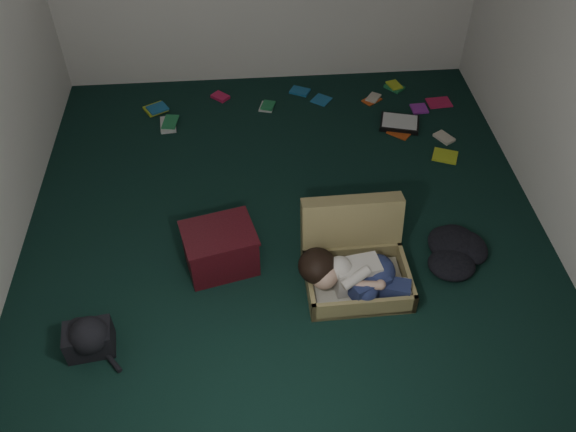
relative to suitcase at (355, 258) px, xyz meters
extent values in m
plane|color=black|center=(-0.45, 0.42, -0.16)|extent=(4.50, 4.50, 0.00)
cube|color=#9A8B55|center=(0.00, -0.14, -0.08)|extent=(0.73, 0.53, 0.16)
cube|color=silver|center=(0.00, -0.14, -0.12)|extent=(0.67, 0.47, 0.02)
cube|color=#9A8B55|center=(0.00, 0.19, 0.10)|extent=(0.72, 0.24, 0.53)
cube|color=beige|center=(-0.02, -0.17, 0.02)|extent=(0.33, 0.22, 0.23)
sphere|color=tan|center=(-0.25, -0.20, 0.08)|extent=(0.20, 0.20, 0.20)
ellipsoid|color=black|center=(-0.29, -0.15, 0.11)|extent=(0.26, 0.27, 0.22)
ellipsoid|color=navy|center=(0.14, -0.15, 0.02)|extent=(0.24, 0.27, 0.22)
cube|color=navy|center=(0.06, -0.27, 0.01)|extent=(0.30, 0.23, 0.14)
cube|color=navy|center=(0.21, -0.27, -0.02)|extent=(0.27, 0.19, 0.11)
sphere|color=white|center=(0.31, -0.24, -0.04)|extent=(0.11, 0.11, 0.11)
sphere|color=white|center=(0.31, -0.31, -0.05)|extent=(0.10, 0.10, 0.10)
cylinder|color=tan|center=(0.04, -0.30, 0.06)|extent=(0.19, 0.07, 0.07)
cube|color=#410D14|center=(-0.95, 0.15, 0.00)|extent=(0.56, 0.48, 0.32)
cube|color=#410D14|center=(-0.95, 0.15, 0.17)|extent=(0.58, 0.50, 0.02)
cube|color=black|center=(0.71, 1.74, -0.14)|extent=(0.41, 0.35, 0.04)
cube|color=white|center=(0.71, 1.74, -0.11)|extent=(0.37, 0.31, 0.01)
cube|color=#B8CE24|center=(-1.57, 2.17, -0.15)|extent=(0.18, 0.14, 0.02)
cube|color=#C91A49|center=(-0.95, 2.33, -0.15)|extent=(0.23, 0.22, 0.02)
cube|color=silver|center=(-0.51, 2.13, -0.15)|extent=(0.18, 0.22, 0.02)
cube|color=#1B6094|center=(0.03, 2.21, -0.15)|extent=(0.19, 0.22, 0.02)
cube|color=#D44C18|center=(0.53, 2.16, -0.15)|extent=(0.23, 0.21, 0.02)
cube|color=#217A42|center=(0.79, 2.36, -0.15)|extent=(0.20, 0.15, 0.02)
cube|color=purple|center=(0.96, 1.97, -0.15)|extent=(0.23, 0.23, 0.02)
cube|color=beige|center=(1.07, 1.50, -0.15)|extent=(0.17, 0.21, 0.02)
cube|color=#B8CE24|center=(1.01, 1.25, -0.15)|extent=(0.20, 0.23, 0.02)
cube|color=#C91A49|center=(1.17, 2.06, -0.15)|extent=(0.23, 0.21, 0.02)
cube|color=silver|center=(-1.44, 1.90, -0.15)|extent=(0.21, 0.17, 0.02)
cube|color=#1B6094|center=(-0.16, 2.37, -0.15)|extent=(0.23, 0.23, 0.02)
cube|color=#D44C18|center=(0.69, 1.63, -0.15)|extent=(0.16, 0.20, 0.02)
camera|label=1|loc=(-0.71, -2.80, 3.24)|focal=38.00mm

